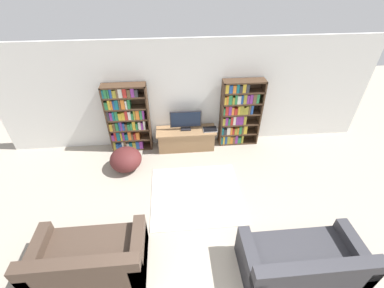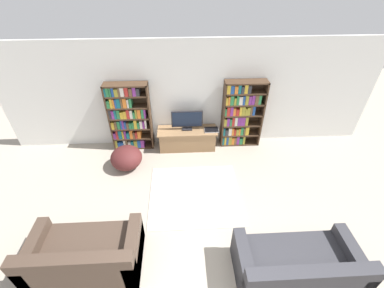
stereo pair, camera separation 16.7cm
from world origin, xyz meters
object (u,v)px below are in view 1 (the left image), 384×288
tv_stand (186,139)px  couch_right_sofa (301,263)px  bookshelf_left (127,118)px  bookshelf_right (238,113)px  laptop (210,129)px  beanbag_ottoman (126,159)px  couch_left_sectional (90,260)px  television (186,120)px

tv_stand → couch_right_sofa: bearing=-66.1°
bookshelf_left → bookshelf_right: same height
laptop → beanbag_ottoman: bearing=-162.8°
couch_left_sectional → beanbag_ottoman: 2.38m
bookshelf_right → laptop: bearing=-166.1°
bookshelf_right → television: bookshelf_right is taller
beanbag_ottoman → laptop: bearing=17.2°
couch_left_sectional → beanbag_ottoman: couch_left_sectional is taller
tv_stand → couch_right_sofa: couch_right_sofa is taller
television → couch_right_sofa: bearing=-66.3°
couch_left_sectional → beanbag_ottoman: size_ratio=2.32×
tv_stand → couch_left_sectional: 3.46m
laptop → couch_left_sectional: size_ratio=0.21×
couch_left_sectional → beanbag_ottoman: (0.26, 2.36, -0.03)m
television → couch_left_sectional: size_ratio=0.46×
television → beanbag_ottoman: (-1.41, -0.70, -0.53)m
bookshelf_left → laptop: size_ratio=4.98×
tv_stand → laptop: bearing=-4.3°
tv_stand → television: 0.53m
couch_right_sofa → television: bearing=113.7°
tv_stand → bookshelf_left: bearing=174.8°
couch_right_sofa → beanbag_ottoman: (-2.91, 2.70, -0.02)m
bookshelf_right → couch_right_sofa: 3.54m
television → beanbag_ottoman: 1.66m
bookshelf_left → television: bearing=-3.9°
bookshelf_left → couch_right_sofa: size_ratio=0.96×
television → laptop: size_ratio=2.18×
laptop → bookshelf_right: bearing=13.9°
tv_stand → television: size_ratio=1.94×
couch_right_sofa → beanbag_ottoman: couch_right_sofa is taller
tv_stand → laptop: laptop is taller
bookshelf_right → couch_right_sofa: bearing=-86.6°
bookshelf_left → beanbag_ottoman: size_ratio=2.41×
beanbag_ottoman → bookshelf_right: bearing=16.4°
television → couch_left_sectional: (-1.67, -3.06, -0.51)m
tv_stand → couch_right_sofa: size_ratio=0.82×
bookshelf_right → couch_left_sectional: (-2.96, -3.16, -0.58)m
laptop → beanbag_ottoman: (-2.00, -0.62, -0.28)m
bookshelf_left → television: (1.39, -0.09, -0.07)m
couch_left_sectional → beanbag_ottoman: bearing=83.8°
tv_stand → laptop: (0.59, -0.04, 0.27)m
laptop → tv_stand: bearing=175.7°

